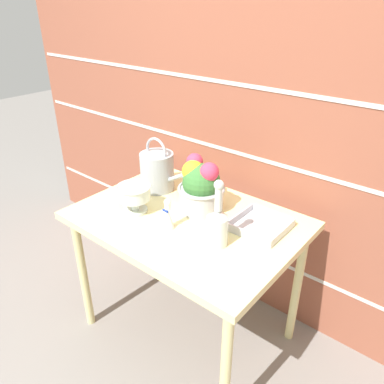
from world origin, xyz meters
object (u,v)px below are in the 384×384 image
(flower_planter, at_px, (200,186))
(figurine_vase, at_px, (168,217))
(watering_can, at_px, (158,171))
(glass_decanter, at_px, (217,224))
(crystal_pedestal_bowl, at_px, (134,194))
(wire_tray, at_px, (260,226))

(flower_planter, bearing_deg, figurine_vase, -89.40)
(watering_can, distance_m, flower_planter, 0.30)
(watering_can, bearing_deg, glass_decanter, -20.97)
(figurine_vase, bearing_deg, crystal_pedestal_bowl, 177.77)
(watering_can, xyz_separation_m, figurine_vase, (0.31, -0.25, -0.05))
(crystal_pedestal_bowl, relative_size, glass_decanter, 0.56)
(watering_can, relative_size, figurine_vase, 2.17)
(watering_can, bearing_deg, flower_planter, -3.64)
(flower_planter, bearing_deg, wire_tray, 5.77)
(glass_decanter, bearing_deg, figurine_vase, -169.98)
(glass_decanter, bearing_deg, crystal_pedestal_bowl, -175.89)
(wire_tray, bearing_deg, figurine_vase, -140.45)
(crystal_pedestal_bowl, distance_m, wire_tray, 0.61)
(watering_can, distance_m, figurine_vase, 0.40)
(watering_can, xyz_separation_m, glass_decanter, (0.55, -0.21, -0.01))
(figurine_vase, bearing_deg, watering_can, 140.57)
(flower_planter, relative_size, figurine_vase, 1.77)
(figurine_vase, relative_size, wire_tray, 0.65)
(glass_decanter, bearing_deg, wire_tray, 70.03)
(watering_can, height_order, figurine_vase, watering_can)
(figurine_vase, height_order, wire_tray, figurine_vase)
(crystal_pedestal_bowl, xyz_separation_m, flower_planter, (0.22, 0.22, 0.03))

